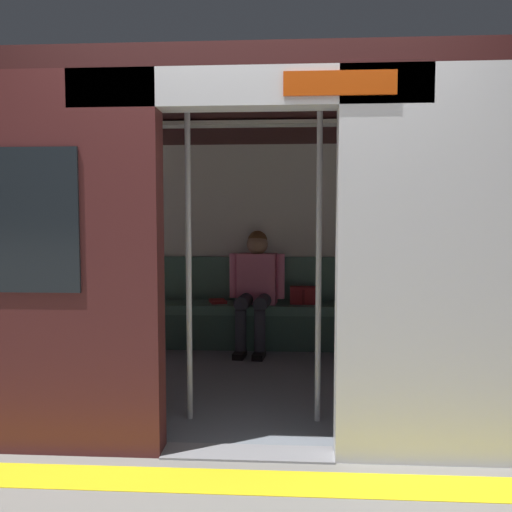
# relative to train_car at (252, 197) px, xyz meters

# --- Properties ---
(ground_plane) EXTENTS (60.00, 60.00, 0.00)m
(ground_plane) POSITION_rel_train_car_xyz_m (-0.06, 1.25, -1.45)
(ground_plane) COLOR gray
(platform_edge_strip) EXTENTS (8.00, 0.24, 0.01)m
(platform_edge_strip) POSITION_rel_train_car_xyz_m (-0.06, 1.55, -1.45)
(platform_edge_strip) COLOR yellow
(platform_edge_strip) RESTS_ON ground_plane
(train_car) EXTENTS (6.40, 2.85, 2.17)m
(train_car) POSITION_rel_train_car_xyz_m (0.00, 0.00, 0.00)
(train_car) COLOR silver
(train_car) RESTS_ON ground_plane
(bench_seat) EXTENTS (2.78, 0.44, 0.44)m
(bench_seat) POSITION_rel_train_car_xyz_m (-0.06, -1.09, -1.11)
(bench_seat) COLOR #4C7566
(bench_seat) RESTS_ON ground_plane
(person_seated) EXTENTS (0.55, 0.70, 1.17)m
(person_seated) POSITION_rel_train_car_xyz_m (0.03, -1.03, -0.79)
(person_seated) COLOR pink
(person_seated) RESTS_ON ground_plane
(handbag) EXTENTS (0.26, 0.15, 0.17)m
(handbag) POSITION_rel_train_car_xyz_m (-0.43, -1.12, -0.93)
(handbag) COLOR maroon
(handbag) RESTS_ON bench_seat
(book) EXTENTS (0.21, 0.26, 0.03)m
(book) POSITION_rel_train_car_xyz_m (0.43, -1.14, -1.00)
(book) COLOR #B22D2D
(book) RESTS_ON bench_seat
(grab_pole_door) EXTENTS (0.04, 0.04, 2.03)m
(grab_pole_door) POSITION_rel_train_car_xyz_m (0.35, 0.78, -0.44)
(grab_pole_door) COLOR silver
(grab_pole_door) RESTS_ON ground_plane
(grab_pole_far) EXTENTS (0.04, 0.04, 2.03)m
(grab_pole_far) POSITION_rel_train_car_xyz_m (-0.46, 0.77, -0.44)
(grab_pole_far) COLOR silver
(grab_pole_far) RESTS_ON ground_plane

